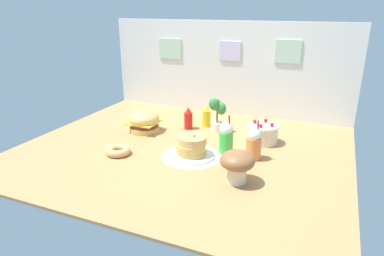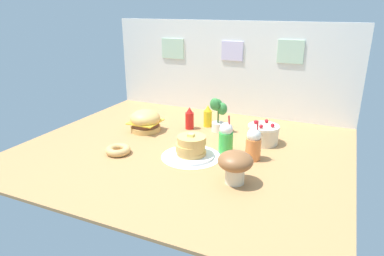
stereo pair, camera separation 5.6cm
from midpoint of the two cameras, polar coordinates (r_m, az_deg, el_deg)
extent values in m
cube|color=#B27F4C|center=(2.66, -2.08, -3.62)|extent=(2.45, 2.09, 0.02)
cube|color=silver|center=(3.46, 5.23, 9.87)|extent=(2.45, 0.03, 0.91)
cube|color=#B2D1B2|center=(3.65, -4.11, 13.03)|extent=(0.25, 0.01, 0.20)
cube|color=silver|center=(3.40, 5.85, 12.65)|extent=(0.21, 0.01, 0.18)
cube|color=#B2D1B2|center=(3.28, 15.23, 12.20)|extent=(0.23, 0.01, 0.21)
cylinder|color=white|center=(2.52, -0.73, -4.71)|extent=(0.44, 0.44, 0.00)
cylinder|color=#DBA859|center=(3.04, -8.43, -0.12)|extent=(0.26, 0.26, 0.04)
cylinder|color=#59331E|center=(3.03, -8.47, 0.59)|extent=(0.24, 0.24, 0.03)
cube|color=yellow|center=(3.02, -8.49, 0.99)|extent=(0.25, 0.25, 0.01)
ellipsoid|color=#E5B260|center=(3.01, -8.52, 1.55)|extent=(0.26, 0.26, 0.15)
cylinder|color=white|center=(2.51, -0.73, -4.52)|extent=(0.34, 0.34, 0.01)
cylinder|color=#E0AD5B|center=(2.51, -0.66, -4.07)|extent=(0.21, 0.21, 0.03)
cylinder|color=#E0AD5B|center=(2.50, -0.85, -3.47)|extent=(0.22, 0.22, 0.03)
cylinder|color=#E0AD5B|center=(2.48, -0.88, -2.91)|extent=(0.22, 0.22, 0.03)
cylinder|color=#E0AD5B|center=(2.47, -0.62, -2.32)|extent=(0.21, 0.21, 0.03)
cylinder|color=#E0AD5B|center=(2.46, -0.64, -1.70)|extent=(0.21, 0.21, 0.03)
cube|color=#F7E072|center=(2.45, -0.74, -1.18)|extent=(0.04, 0.04, 0.02)
cylinder|color=beige|center=(2.80, 11.07, -1.14)|extent=(0.24, 0.24, 0.13)
cylinder|color=#F4EACC|center=(2.77, 11.17, 0.30)|extent=(0.25, 0.25, 0.02)
sphere|color=red|center=(2.74, 12.59, 0.54)|extent=(0.03, 0.03, 0.03)
sphere|color=red|center=(2.83, 11.61, 1.23)|extent=(0.03, 0.03, 0.03)
sphere|color=red|center=(2.79, 9.85, 1.07)|extent=(0.03, 0.03, 0.03)
sphere|color=red|center=(2.70, 10.76, 0.37)|extent=(0.03, 0.03, 0.03)
cylinder|color=red|center=(3.05, -1.14, 1.22)|extent=(0.08, 0.08, 0.15)
cone|color=red|center=(3.02, -1.15, 3.01)|extent=(0.06, 0.06, 0.05)
cylinder|color=yellow|center=(3.12, 1.90, 1.61)|extent=(0.08, 0.08, 0.15)
cone|color=yellow|center=(3.09, 1.92, 3.37)|extent=(0.06, 0.06, 0.05)
cylinder|color=green|center=(2.57, 5.03, -2.39)|extent=(0.11, 0.11, 0.16)
sphere|color=white|center=(2.53, 5.10, -0.14)|extent=(0.10, 0.10, 0.10)
cylinder|color=red|center=(2.52, 5.60, 0.48)|extent=(0.01, 0.04, 0.16)
cylinder|color=orange|center=(2.49, 9.56, -3.37)|extent=(0.11, 0.11, 0.16)
sphere|color=white|center=(2.45, 9.70, -1.07)|extent=(0.10, 0.10, 0.10)
cylinder|color=red|center=(2.43, 10.25, -0.43)|extent=(0.01, 0.03, 0.16)
torus|color=tan|center=(2.61, -12.79, -3.72)|extent=(0.19, 0.19, 0.06)
torus|color=#D89ED8|center=(2.61, -12.79, -3.64)|extent=(0.18, 0.18, 0.05)
cylinder|color=white|center=(3.01, 3.62, 0.24)|extent=(0.11, 0.11, 0.08)
cylinder|color=#4C7238|center=(2.98, 3.67, 2.22)|extent=(0.02, 0.02, 0.14)
ellipsoid|color=#38843D|center=(2.95, 4.32, 3.23)|extent=(0.09, 0.06, 0.11)
ellipsoid|color=#38843D|center=(2.99, 3.53, 3.87)|extent=(0.09, 0.06, 0.11)
ellipsoid|color=#38843D|center=(2.94, 3.11, 3.98)|extent=(0.09, 0.06, 0.11)
cylinder|color=beige|center=(2.16, 6.69, -7.78)|extent=(0.12, 0.12, 0.10)
ellipsoid|color=brown|center=(2.12, 6.80, -5.41)|extent=(0.22, 0.22, 0.12)
camera|label=1|loc=(0.03, -90.62, -0.22)|focal=32.05mm
camera|label=2|loc=(0.03, 89.38, 0.22)|focal=32.05mm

